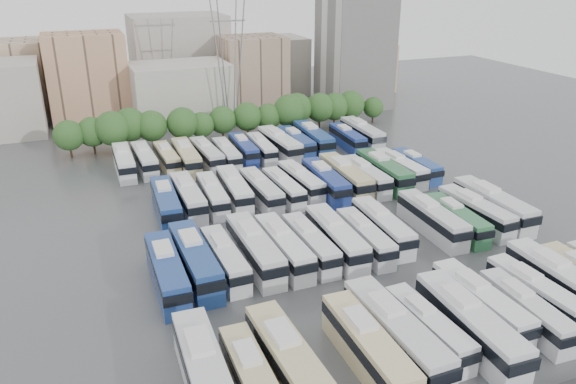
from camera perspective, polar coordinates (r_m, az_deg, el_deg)
name	(u,v)px	position (r m, az deg, el deg)	size (l,w,h in m)	color
ground	(328,230)	(71.73, 4.04, -3.85)	(220.00, 220.00, 0.00)	#424447
tree_line	(231,117)	(107.30, -5.78, 7.55)	(64.72, 7.80, 7.93)	black
city_buildings	(163,74)	(133.44, -12.55, 11.63)	(102.00, 35.00, 20.00)	#9E998E
apartment_tower	(355,49)	(132.81, 6.80, 14.19)	(14.00, 14.00, 26.00)	silver
electricity_pylon	(228,34)	(112.71, -6.11, 15.67)	(9.00, 6.91, 33.83)	slate
bus_r0_s0	(205,374)	(46.10, -8.43, -17.85)	(3.35, 13.59, 4.24)	silver
bus_r0_s1	(253,381)	(45.56, -3.55, -18.66)	(2.66, 11.62, 3.64)	#C6B988
bus_r0_s2	(290,364)	(46.54, 0.24, -17.10)	(3.37, 13.56, 4.23)	#C3B886
bus_r0_s4	(368,348)	(48.71, 8.13, -15.42)	(3.00, 12.96, 4.05)	beige
bus_r0_s5	(395,333)	(50.53, 10.84, -13.88)	(3.20, 13.74, 4.30)	silver
bus_r0_s6	(428,327)	(52.57, 14.03, -13.17)	(2.75, 10.97, 3.42)	silver
bus_r0_s7	(469,324)	(53.22, 17.95, -12.64)	(3.46, 13.62, 4.24)	silver
bus_r0_s8	(481,303)	(56.85, 18.97, -10.60)	(2.75, 12.17, 3.81)	silver
bus_r0_s9	(525,310)	(57.54, 22.96, -10.99)	(2.97, 11.24, 3.49)	silver
bus_r0_s10	(535,292)	(60.71, 23.77, -9.29)	(2.90, 11.25, 3.50)	silver
bus_r0_s11	(561,282)	(62.94, 25.95, -8.19)	(3.20, 13.28, 4.15)	silver
bus_r1_s0	(167,271)	(59.85, -12.20, -7.88)	(3.05, 13.07, 4.09)	navy
bus_r1_s1	(195,260)	(61.21, -9.43, -6.82)	(3.17, 13.67, 4.28)	navy
bus_r1_s2	(225,259)	(61.68, -6.43, -6.74)	(2.76, 11.64, 3.64)	silver
bus_r1_s3	(255,249)	(62.83, -3.40, -5.77)	(2.98, 13.30, 4.17)	silver
bus_r1_s4	(283,247)	(63.39, -0.46, -5.59)	(2.89, 12.50, 3.91)	silver
bus_r1_s5	(310,244)	(64.37, 2.26, -5.27)	(2.62, 11.67, 3.66)	silver
bus_r1_s6	(336,237)	(65.50, 4.91, -4.63)	(3.33, 13.05, 4.06)	silver
bus_r1_s7	(365,237)	(66.47, 7.82, -4.56)	(2.93, 11.55, 3.60)	silver
bus_r1_s8	(382,226)	(69.07, 9.55, -3.47)	(3.25, 12.37, 3.85)	silver
bus_r1_s10	(432,219)	(72.25, 14.41, -2.65)	(3.15, 12.69, 3.96)	silver
bus_r1_s11	(457,219)	(73.46, 16.76, -2.64)	(3.05, 11.51, 3.58)	#2E6B41
bus_r1_s12	(475,211)	(76.05, 18.51, -1.88)	(3.30, 12.38, 3.85)	silver
bus_r1_s13	(493,205)	(78.31, 20.11, -1.23)	(3.00, 13.60, 4.27)	silver
bus_r2_s1	(166,203)	(76.33, -12.29, -1.05)	(3.37, 12.78, 3.97)	navy
bus_r2_s2	(188,197)	(77.65, -10.11, -0.48)	(2.76, 12.54, 3.93)	silver
bus_r2_s3	(213,195)	(78.24, -7.67, -0.27)	(2.99, 11.56, 3.60)	silver
bus_r2_s4	(234,189)	(79.56, -5.47, 0.32)	(3.30, 12.38, 3.85)	white
bus_r2_s5	(261,190)	(78.99, -2.76, 0.19)	(2.95, 12.00, 3.74)	silver
bus_r2_s6	(284,188)	(80.06, -0.45, 0.43)	(2.77, 11.13, 3.47)	white
bus_r2_s7	(301,181)	(82.31, 1.31, 1.12)	(3.08, 11.74, 3.65)	white
bus_r2_s8	(325,181)	(81.99, 3.80, 1.13)	(3.36, 12.94, 4.03)	navy
bus_r2_s9	(345,177)	(83.60, 5.82, 1.57)	(3.34, 13.65, 4.26)	#C2B885
bus_r2_s10	(365,176)	(84.90, 7.86, 1.63)	(2.67, 12.00, 3.76)	silver
bus_r2_s11	(384,171)	(86.75, 9.69, 2.12)	(3.17, 13.37, 4.18)	#2B663C
bus_r2_s12	(400,168)	(89.11, 11.28, 2.42)	(3.10, 12.13, 3.78)	silver
bus_r2_s13	(416,166)	(91.17, 12.91, 2.64)	(2.45, 11.07, 3.47)	navy
bus_r3_s0	(124,162)	(93.78, -16.33, 2.97)	(2.86, 12.29, 3.84)	silver
bus_r3_s1	(145,159)	(94.20, -14.36, 3.23)	(2.93, 11.99, 3.74)	silver
bus_r3_s2	(167,158)	(94.59, -12.21, 3.42)	(2.75, 11.12, 3.47)	beige
bus_r3_s3	(186,157)	(93.54, -10.29, 3.53)	(3.01, 12.85, 4.02)	#C8B989
bus_r3_s4	(207,155)	(94.40, -8.25, 3.77)	(3.26, 12.24, 3.80)	silver
bus_r3_s5	(227,154)	(94.71, -6.24, 3.86)	(2.70, 11.33, 3.54)	silver
bus_r3_s6	(244,149)	(97.05, -4.53, 4.40)	(2.83, 11.54, 3.60)	navy
bus_r3_s7	(262,148)	(97.32, -2.70, 4.46)	(2.82, 11.22, 3.50)	silver
bus_r3_s8	(280,144)	(98.20, -0.85, 4.88)	(3.60, 13.64, 4.24)	silver
bus_r3_s9	(296,142)	(100.10, 0.84, 5.09)	(2.74, 12.14, 3.80)	navy
bus_r3_s10	(313,138)	(101.57, 2.56, 5.47)	(3.50, 13.73, 4.27)	navy
bus_r3_s12	(347,138)	(103.25, 6.04, 5.47)	(3.03, 11.72, 3.65)	navy
bus_r3_s13	(362,133)	(105.69, 7.52, 5.94)	(3.20, 13.31, 4.16)	silver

